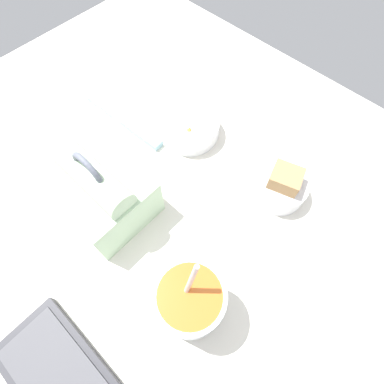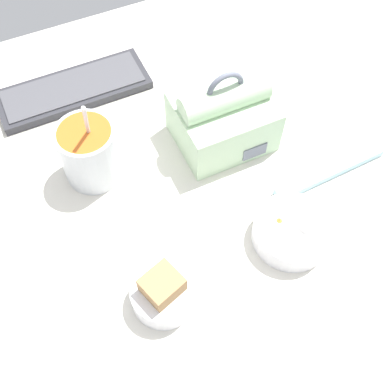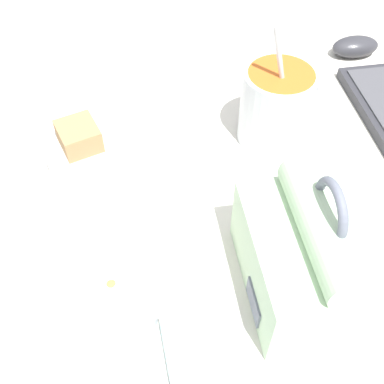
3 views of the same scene
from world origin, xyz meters
TOP-DOWN VIEW (x-y plane):
  - desk_surface at (0.00, 0.00)cm, footprint 140.00×110.00cm
  - lunch_bag at (13.23, 8.23)cm, footprint 17.73×15.24cm
  - soup_cup at (-12.37, 10.96)cm, footprint 10.72×10.72cm
  - bento_bowl_sandwich at (-10.41, -17.81)cm, footprint 10.40×10.40cm
  - bento_bowl_snacks at (13.98, -16.70)cm, footprint 13.47×13.47cm
  - chopstick_case at (27.74, -8.35)cm, footprint 23.71×3.37cm

SIDE VIEW (x-z plane):
  - desk_surface at x=0.00cm, z-range 0.00..2.00cm
  - chopstick_case at x=27.74cm, z-range 2.00..3.60cm
  - bento_bowl_snacks at x=13.98cm, z-range 1.42..7.22cm
  - bento_bowl_sandwich at x=-10.41cm, z-range 0.99..8.94cm
  - lunch_bag at x=13.23cm, z-range -0.62..16.69cm
  - soup_cup at x=-12.37cm, z-range -1.75..18.10cm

